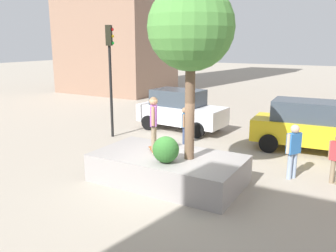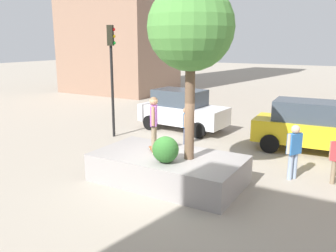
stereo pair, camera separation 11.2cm
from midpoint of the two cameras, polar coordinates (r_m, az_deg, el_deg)
ground_plane at (r=10.86m, az=0.27°, el=-9.24°), size 120.00×120.00×0.00m
planter_ledge at (r=10.87m, az=-0.30°, el=-6.81°), size 4.48×2.47×0.85m
plaza_tree at (r=9.90m, az=3.38°, el=15.38°), size 2.38×2.38×4.90m
boxwood_shrub at (r=9.98m, az=-0.68°, el=-3.81°), size 0.75×0.75×0.75m
skateboard at (r=11.03m, az=-2.56°, el=-3.89°), size 0.70×0.73×0.07m
skateboarder at (r=10.78m, az=-2.61°, el=1.03°), size 0.37×0.51×1.65m
police_car at (r=17.07m, az=1.86°, el=2.64°), size 4.32×2.21×1.96m
taxi_cab at (r=14.77m, az=21.41°, el=0.05°), size 4.37×2.23×1.98m
traffic_light_median at (r=15.74m, az=-9.49°, el=10.01°), size 0.37×0.35×4.87m
passerby_with_bag at (r=14.70m, az=2.47°, el=0.48°), size 0.28×0.51×1.55m
bystander_watching at (r=11.57m, az=19.27°, el=-3.32°), size 0.41×0.52×1.74m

